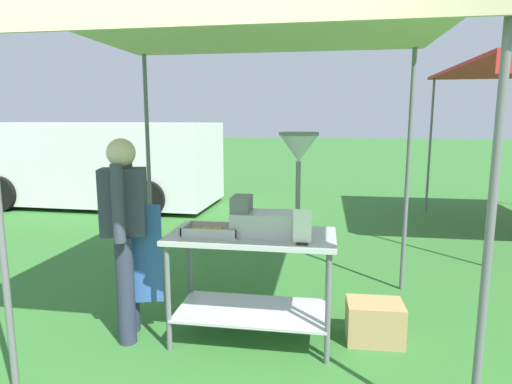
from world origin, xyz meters
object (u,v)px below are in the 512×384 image
at_px(stall_canopy, 254,32).
at_px(donut_cart, 252,264).
at_px(donut_fryer, 277,196).
at_px(menu_sign, 302,230).
at_px(supply_crate, 375,322).
at_px(vendor, 126,229).
at_px(van_white, 98,163).
at_px(donut_tray, 213,232).

height_order(stall_canopy, donut_cart, stall_canopy).
relative_size(donut_fryer, menu_sign, 3.09).
bearing_deg(supply_crate, stall_canopy, -178.98).
distance_m(donut_cart, vendor, 1.03).
bearing_deg(van_white, menu_sign, -49.70).
relative_size(menu_sign, vendor, 0.16).
distance_m(donut_tray, supply_crate, 1.48).
bearing_deg(donut_fryer, van_white, 130.12).
xyz_separation_m(menu_sign, van_white, (-4.49, 5.29, -0.10)).
bearing_deg(van_white, donut_cart, -51.08).
relative_size(donut_tray, van_white, 0.09).
relative_size(menu_sign, supply_crate, 0.57).
relative_size(supply_crate, van_white, 0.09).
distance_m(donut_cart, supply_crate, 1.08).
height_order(stall_canopy, vendor, stall_canopy).
bearing_deg(supply_crate, van_white, 135.63).
relative_size(donut_tray, vendor, 0.27).
height_order(donut_cart, van_white, van_white).
bearing_deg(vendor, supply_crate, 6.87).
relative_size(stall_canopy, vendor, 1.82).
relative_size(stall_canopy, donut_fryer, 3.73).
bearing_deg(stall_canopy, van_white, 129.47).
distance_m(donut_tray, menu_sign, 0.72).
bearing_deg(stall_canopy, donut_cart, -90.00).
bearing_deg(donut_cart, menu_sign, -29.90).
bearing_deg(donut_tray, vendor, -175.37).
bearing_deg(vendor, donut_cart, 6.95).
bearing_deg(supply_crate, donut_fryer, -170.03).
bearing_deg(stall_canopy, donut_tray, -151.42).
bearing_deg(donut_fryer, donut_cart, 173.92).
bearing_deg(donut_cart, donut_fryer, -6.08).
height_order(donut_tray, menu_sign, menu_sign).
distance_m(vendor, supply_crate, 2.10).
relative_size(menu_sign, van_white, 0.05).
height_order(donut_cart, donut_fryer, donut_fryer).
distance_m(donut_cart, van_white, 6.51).
bearing_deg(supply_crate, menu_sign, -148.64).
bearing_deg(donut_tray, donut_cart, 12.20).
bearing_deg(vendor, stall_canopy, 12.48).
distance_m(stall_canopy, donut_fryer, 1.23).
relative_size(donut_fryer, van_white, 0.16).
height_order(donut_tray, donut_fryer, donut_fryer).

